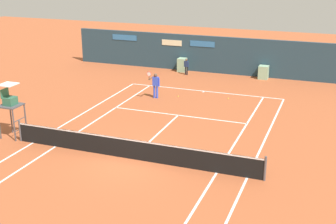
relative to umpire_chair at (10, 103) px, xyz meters
The scene contains 9 objects.
ground_plane 6.94m from the umpire_chair, ahead, with size 80.00×80.00×0.01m.
tennis_net 6.83m from the umpire_chair, ahead, with size 12.10×0.10×1.07m.
sponsor_back_wall 17.93m from the umpire_chair, 68.11° to the left, with size 25.00×1.02×2.85m.
umpire_chair is the anchor object (origin of this frame).
player_on_baseline 9.72m from the umpire_chair, 64.27° to the left, with size 0.63×0.69×1.86m.
ball_kid_left_post 15.81m from the umpire_chair, 74.87° to the left, with size 0.41×0.20×1.25m.
tennis_ball_by_sideline 11.11m from the umpire_chair, 60.02° to the left, with size 0.07×0.07×0.07m, color #CCE033.
tennis_ball_near_service_line 9.97m from the umpire_chair, 70.25° to the left, with size 0.07×0.07×0.07m, color #CCE033.
tennis_ball_mid_court 13.49m from the umpire_chair, 49.76° to the left, with size 0.07×0.07×0.07m, color #CCE033.
Camera 1 is at (8.26, -17.12, 8.70)m, focal length 49.04 mm.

